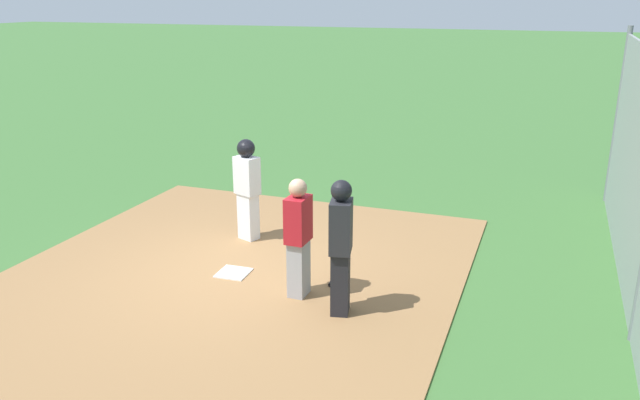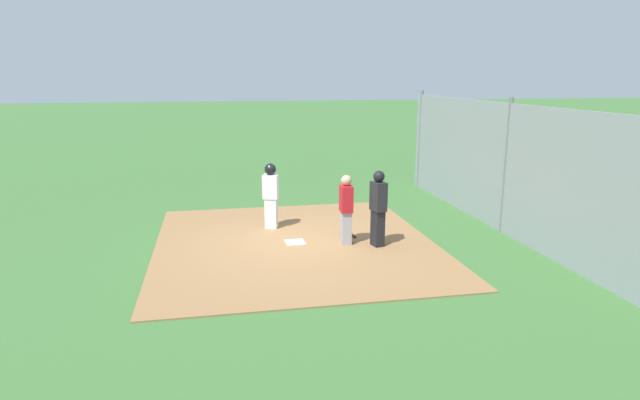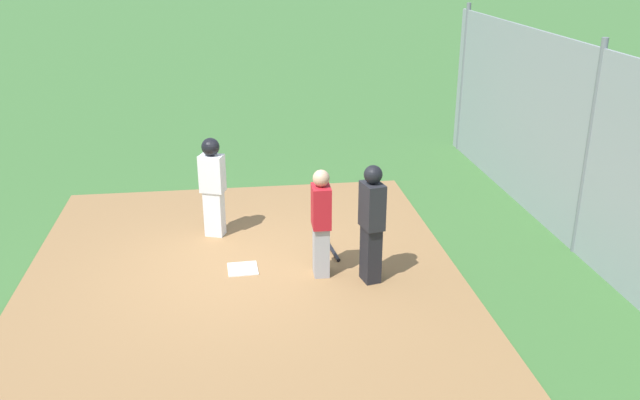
{
  "view_description": "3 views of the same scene",
  "coord_description": "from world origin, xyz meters",
  "px_view_note": "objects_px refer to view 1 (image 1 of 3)",
  "views": [
    {
      "loc": [
        -7.53,
        -4.11,
        3.89
      ],
      "look_at": [
        0.75,
        -1.06,
        1.04
      ],
      "focal_mm": 35.9,
      "sensor_mm": 36.0,
      "label": 1
    },
    {
      "loc": [
        -11.92,
        1.75,
        3.87
      ],
      "look_at": [
        0.52,
        -0.7,
        0.91
      ],
      "focal_mm": 30.18,
      "sensor_mm": 36.0,
      "label": 2
    },
    {
      "loc": [
        -9.09,
        0.07,
        4.64
      ],
      "look_at": [
        0.64,
        -1.26,
        0.84
      ],
      "focal_mm": 37.76,
      "sensor_mm": 36.0,
      "label": 3
    }
  ],
  "objects_px": {
    "runner": "(247,183)",
    "baseball_bat": "(337,273)",
    "home_plate": "(234,273)",
    "catcher": "(298,236)",
    "umpire": "(341,245)"
  },
  "relations": [
    {
      "from": "home_plate",
      "to": "baseball_bat",
      "type": "distance_m",
      "value": 1.49
    },
    {
      "from": "home_plate",
      "to": "catcher",
      "type": "xyz_separation_m",
      "value": [
        -0.3,
        -1.14,
        0.83
      ]
    },
    {
      "from": "runner",
      "to": "baseball_bat",
      "type": "height_order",
      "value": "runner"
    },
    {
      "from": "home_plate",
      "to": "runner",
      "type": "relative_size",
      "value": 0.26
    },
    {
      "from": "home_plate",
      "to": "baseball_bat",
      "type": "bearing_deg",
      "value": -71.61
    },
    {
      "from": "catcher",
      "to": "baseball_bat",
      "type": "distance_m",
      "value": 1.15
    },
    {
      "from": "home_plate",
      "to": "runner",
      "type": "bearing_deg",
      "value": 17.02
    },
    {
      "from": "baseball_bat",
      "to": "catcher",
      "type": "bearing_deg",
      "value": 154.15
    },
    {
      "from": "home_plate",
      "to": "umpire",
      "type": "relative_size",
      "value": 0.25
    },
    {
      "from": "catcher",
      "to": "runner",
      "type": "height_order",
      "value": "runner"
    },
    {
      "from": "home_plate",
      "to": "baseball_bat",
      "type": "height_order",
      "value": "baseball_bat"
    },
    {
      "from": "runner",
      "to": "baseball_bat",
      "type": "relative_size",
      "value": 1.99
    },
    {
      "from": "catcher",
      "to": "baseball_bat",
      "type": "bearing_deg",
      "value": -108.21
    },
    {
      "from": "umpire",
      "to": "catcher",
      "type": "bearing_deg",
      "value": -34.83
    },
    {
      "from": "umpire",
      "to": "baseball_bat",
      "type": "relative_size",
      "value": 2.07
    }
  ]
}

